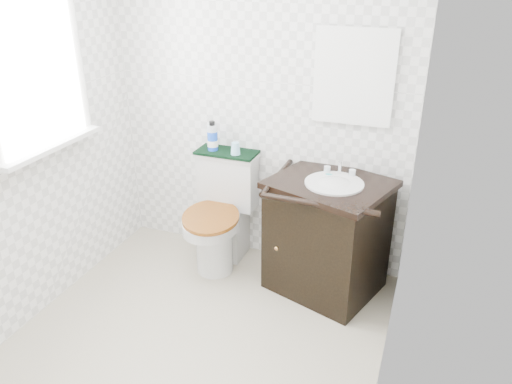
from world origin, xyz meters
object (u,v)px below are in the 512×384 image
Objects in this scene: trash_bin at (294,254)px; cup at (235,148)px; mouthwash_bottle at (212,137)px; vanity at (327,233)px; toilet at (222,218)px.

cup is at bearing 173.44° from trash_bin.
cup is at bearing -7.63° from mouthwash_bottle.
cup is (0.19, -0.03, -0.06)m from mouthwash_bottle.
vanity is 4.23× the size of mouthwash_bottle.
cup is (-0.48, 0.06, 0.74)m from trash_bin.
cup is (-0.74, 0.15, 0.47)m from vanity.
toilet reaches higher than trash_bin.
vanity is at bearing -20.64° from trash_bin.
vanity is at bearing -10.77° from mouthwash_bottle.
mouthwash_bottle is (-0.93, 0.18, 0.53)m from vanity.
trash_bin is 3.59× the size of cup.
mouthwash_bottle is (-0.11, 0.11, 0.59)m from toilet.
toilet is 0.61m from mouthwash_bottle.
trash_bin is at bearing 3.33° from toilet.
trash_bin is 1.05m from mouthwash_bottle.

